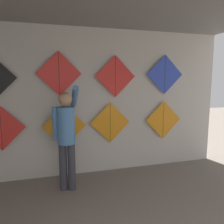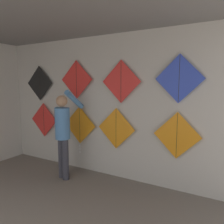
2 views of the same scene
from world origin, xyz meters
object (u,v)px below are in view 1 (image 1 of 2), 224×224
object	(u,v)px
kite_3	(163,120)
kite_5	(59,74)
shopkeeper	(66,132)
kite_7	(165,75)
kite_0	(1,128)
kite_6	(115,76)
kite_1	(64,128)
kite_2	(110,123)

from	to	relation	value
kite_3	kite_5	bearing A→B (deg)	180.00
shopkeeper	kite_7	world-z (taller)	kite_7
kite_0	kite_6	size ratio (longest dim) A/B	1.00
shopkeeper	kite_1	distance (m)	0.52
shopkeeper	kite_6	distance (m)	1.45
kite_5	kite_3	bearing A→B (deg)	0.00
kite_3	kite_7	bearing A→B (deg)	0.00
kite_5	kite_7	distance (m)	2.12
kite_5	kite_6	world-z (taller)	kite_5
kite_0	kite_3	size ratio (longest dim) A/B	1.00
kite_0	kite_5	xyz separation A→B (m)	(1.01, 0.00, 0.94)
kite_2	kite_7	distance (m)	1.50
shopkeeper	kite_3	size ratio (longest dim) A/B	2.18
shopkeeper	kite_6	size ratio (longest dim) A/B	2.18
kite_2	kite_7	size ratio (longest dim) A/B	1.00
shopkeeper	kite_3	xyz separation A→B (m)	(2.05, 0.52, 0.01)
kite_3	shopkeeper	bearing A→B (deg)	-165.76
kite_0	kite_5	size ratio (longest dim) A/B	1.00
kite_5	kite_2	bearing A→B (deg)	0.00
shopkeeper	kite_0	distance (m)	1.19
shopkeeper	kite_3	distance (m)	2.12
kite_0	kite_2	xyz separation A→B (m)	(1.96, 0.00, -0.01)
kite_0	kite_2	size ratio (longest dim) A/B	1.00
kite_0	kite_1	size ratio (longest dim) A/B	0.79
kite_0	kite_2	world-z (taller)	kite_0
kite_7	kite_1	bearing A→B (deg)	-179.99
kite_1	kite_5	world-z (taller)	kite_5
kite_1	kite_7	bearing A→B (deg)	0.01
kite_7	kite_5	bearing A→B (deg)	180.00
shopkeeper	kite_2	bearing A→B (deg)	46.68
shopkeeper	kite_2	world-z (taller)	shopkeeper
kite_6	kite_0	bearing A→B (deg)	180.00
shopkeeper	kite_2	xyz separation A→B (m)	(0.89, 0.52, 0.01)
shopkeeper	kite_6	world-z (taller)	kite_6
kite_6	kite_7	distance (m)	1.06
kite_3	kite_7	world-z (taller)	kite_7
kite_5	kite_1	bearing A→B (deg)	-0.45
kite_2	kite_3	world-z (taller)	kite_2
kite_3	kite_6	distance (m)	1.39
shopkeeper	kite_0	bearing A→B (deg)	170.39
kite_5	kite_0	bearing A→B (deg)	180.00
kite_0	kite_3	world-z (taller)	kite_0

